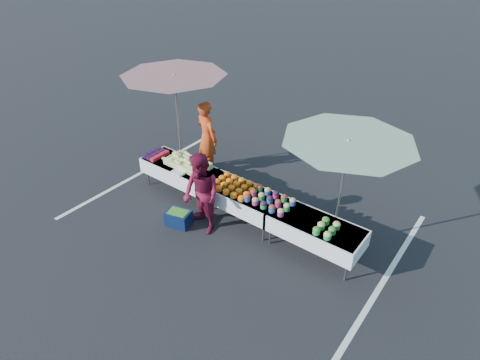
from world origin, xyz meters
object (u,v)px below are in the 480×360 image
Objects in this scene: table_center at (240,196)px; storage_bin at (179,218)px; umbrella_left at (175,84)px; vendor at (207,137)px; umbrella_right at (347,151)px; customer at (201,194)px; table_right at (315,230)px; table_left at (179,170)px.

table_center is 3.19× the size of storage_bin.
storage_bin is (1.58, -1.72, -2.15)m from umbrella_left.
table_center is 0.98× the size of vendor.
storage_bin is (-2.94, -1.37, -2.01)m from umbrella_right.
table_right is at bearing 34.33° from customer.
table_center is at bearing 31.68° from storage_bin.
umbrella_right reaches higher than table_center.
table_left is 1.20m from vendor.
umbrella_left is 1.09× the size of umbrella_right.
umbrella_right is (4.52, -0.36, -0.14)m from umbrella_left.
umbrella_right is at bearing 40.92° from customer.
umbrella_right reaches higher than storage_bin.
umbrella_left is (-0.60, -0.38, 1.37)m from vendor.
table_right is at bearing 4.84° from storage_bin.
table_right is 0.69× the size of umbrella_left.
customer is at bearing 8.18° from storage_bin.
table_center is 0.90m from customer.
table_right is 2.92m from storage_bin.
umbrella_right is (0.22, 0.40, 1.60)m from table_right.
storage_bin is at bearing -47.46° from umbrella_left.
table_left is 0.98× the size of vendor.
storage_bin is (-0.92, -0.97, -0.41)m from table_center.
table_right is (3.60, 0.00, 0.00)m from table_left.
vendor is 1.54m from umbrella_left.
umbrella_left reaches higher than table_left.
customer is (1.39, -0.75, 0.30)m from table_left.
table_left and table_right have the same top height.
customer is at bearing -118.66° from table_center.
vendor is at bearing 95.22° from table_left.
customer is 2.95m from umbrella_left.
umbrella_left reaches higher than table_center.
vendor reaches higher than table_right.
customer reaches higher than table_left.
umbrella_left reaches higher than umbrella_right.
umbrella_left is at bearing 159.79° from customer.
umbrella_left is at bearing 175.49° from umbrella_right.
table_right is at bearing -9.98° from umbrella_left.
table_right is 4.70m from umbrella_left.
vendor is 2.41m from customer.
umbrella_right is (3.82, 0.40, 1.60)m from table_left.
umbrella_right is 3.81m from storage_bin.
umbrella_right is 4.22× the size of storage_bin.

